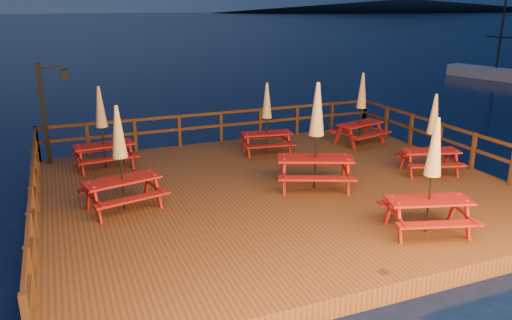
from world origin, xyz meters
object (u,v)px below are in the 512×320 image
object	(u,v)px
sailboat	(502,75)
picnic_table_0	(120,157)
lamp_post	(49,104)
picnic_table_1	(316,135)
picnic_table_2	(102,126)

from	to	relation	value
sailboat	picnic_table_0	world-z (taller)	sailboat
lamp_post	sailboat	distance (m)	30.04
lamp_post	picnic_table_1	bearing A→B (deg)	-37.74
sailboat	picnic_table_2	bearing A→B (deg)	-172.81
picnic_table_1	picnic_table_2	size ratio (longest dim) A/B	1.15
sailboat	picnic_table_1	xyz separation A→B (m)	(-22.15, -14.40, 1.47)
sailboat	picnic_table_0	distance (m)	30.41
picnic_table_1	picnic_table_0	bearing A→B (deg)	-162.24
lamp_post	sailboat	xyz separation A→B (m)	(28.43, 9.55, -1.82)
picnic_table_1	picnic_table_2	distance (m)	6.20
sailboat	picnic_table_1	world-z (taller)	sailboat
picnic_table_0	picnic_table_2	size ratio (longest dim) A/B	1.03
picnic_table_0	picnic_table_2	bearing A→B (deg)	78.23
lamp_post	picnic_table_1	size ratio (longest dim) A/B	1.08
picnic_table_1	picnic_table_2	world-z (taller)	picnic_table_1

